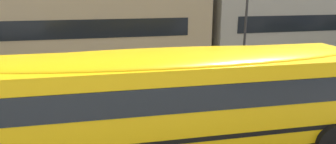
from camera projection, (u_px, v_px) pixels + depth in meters
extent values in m
plane|color=#38383D|center=(198.00, 116.00, 9.69)|extent=(400.00, 400.00, 0.00)
cube|color=gray|center=(158.00, 63.00, 16.73)|extent=(120.00, 3.00, 0.01)
cube|color=silver|center=(198.00, 116.00, 9.69)|extent=(110.00, 0.16, 0.01)
cube|color=yellow|center=(170.00, 97.00, 7.25)|extent=(10.22, 2.52, 2.03)
cube|color=black|center=(170.00, 84.00, 7.15)|extent=(9.61, 2.55, 0.59)
cube|color=black|center=(170.00, 119.00, 7.42)|extent=(10.24, 2.55, 0.11)
ellipsoid|color=yellow|center=(170.00, 58.00, 6.98)|extent=(9.81, 2.33, 0.33)
cylinder|color=red|center=(44.00, 92.00, 7.92)|extent=(0.42, 0.42, 0.03)
cylinder|color=black|center=(23.00, 127.00, 7.90)|extent=(0.93, 0.28, 0.92)
cylinder|color=black|center=(331.00, 141.00, 7.16)|extent=(0.93, 0.28, 0.92)
cylinder|color=black|center=(279.00, 106.00, 9.34)|extent=(0.93, 0.28, 0.92)
cylinder|color=#38383D|center=(247.00, 6.00, 16.23)|extent=(0.14, 0.14, 6.50)
cube|color=black|center=(43.00, 30.00, 16.29)|extent=(17.08, 0.04, 1.10)
cube|color=black|center=(319.00, 23.00, 20.02)|extent=(12.16, 0.04, 1.10)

